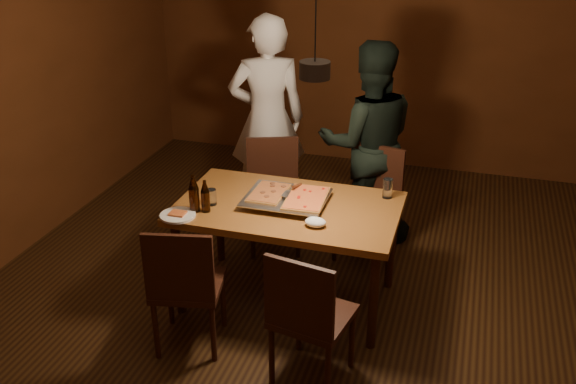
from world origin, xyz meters
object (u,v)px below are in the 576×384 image
(beer_bottle_b, at_px, (205,196))
(plate_slice, at_px, (178,215))
(dining_table, at_px, (288,215))
(chair_far_right, at_px, (372,192))
(pizza_tray, at_px, (286,200))
(pendant_lamp, at_px, (315,68))
(chair_far_left, at_px, (273,184))
(chair_near_left, at_px, (184,278))
(diner_white, at_px, (267,119))
(chair_near_right, at_px, (307,309))
(diner_dark, at_px, (368,143))
(beer_bottle_a, at_px, (194,193))

(beer_bottle_b, distance_m, plate_slice, 0.22)
(dining_table, bearing_deg, chair_far_right, 61.94)
(pizza_tray, xyz_separation_m, pendant_lamp, (0.25, -0.25, 0.99))
(chair_far_left, distance_m, beer_bottle_b, 1.06)
(chair_near_left, height_order, plate_slice, chair_near_left)
(chair_far_left, bearing_deg, chair_near_left, 65.56)
(diner_white, bearing_deg, chair_near_right, 90.62)
(dining_table, bearing_deg, chair_near_left, -121.14)
(diner_white, height_order, diner_dark, diner_white)
(chair_far_right, relative_size, pendant_lamp, 0.47)
(pizza_tray, distance_m, beer_bottle_a, 0.63)
(chair_far_left, relative_size, pizza_tray, 0.99)
(beer_bottle_a, relative_size, diner_white, 0.14)
(diner_dark, distance_m, pendant_lamp, 1.64)
(diner_dark, bearing_deg, chair_near_left, 48.64)
(chair_near_right, bearing_deg, pendant_lamp, 113.14)
(chair_near_left, relative_size, pendant_lamp, 0.45)
(chair_near_left, relative_size, plate_slice, 2.13)
(dining_table, relative_size, chair_near_left, 3.00)
(chair_far_right, height_order, diner_dark, diner_dark)
(dining_table, xyz_separation_m, diner_dark, (0.34, 1.12, 0.16))
(chair_far_left, xyz_separation_m, diner_white, (-0.21, 0.50, 0.36))
(chair_near_left, bearing_deg, chair_far_left, 74.39)
(chair_near_left, distance_m, diner_dark, 2.03)
(diner_dark, bearing_deg, chair_far_left, 9.02)
(beer_bottle_a, bearing_deg, diner_dark, 56.75)
(diner_white, relative_size, pendant_lamp, 1.64)
(chair_near_left, bearing_deg, pendant_lamp, 25.21)
(plate_slice, distance_m, diner_white, 1.63)
(beer_bottle_b, bearing_deg, beer_bottle_a, -164.51)
(chair_far_right, relative_size, pizza_tray, 0.93)
(chair_near_right, xyz_separation_m, beer_bottle_b, (-0.86, 0.58, 0.32))
(chair_far_left, relative_size, plate_slice, 2.31)
(beer_bottle_b, height_order, diner_dark, diner_dark)
(plate_slice, bearing_deg, beer_bottle_b, 39.56)
(dining_table, distance_m, chair_far_right, 0.95)
(pizza_tray, distance_m, diner_white, 1.35)
(pizza_tray, xyz_separation_m, diner_white, (-0.54, 1.23, 0.13))
(chair_near_left, xyz_separation_m, diner_dark, (0.78, 1.85, 0.30))
(pizza_tray, height_order, beer_bottle_a, beer_bottle_a)
(chair_far_right, bearing_deg, dining_table, 76.59)
(chair_far_right, xyz_separation_m, beer_bottle_a, (-1.01, -1.09, 0.34))
(dining_table, distance_m, chair_near_right, 0.91)
(plate_slice, height_order, diner_white, diner_white)
(dining_table, height_order, chair_near_left, chair_near_left)
(chair_far_right, distance_m, pizza_tray, 0.95)
(pendant_lamp, bearing_deg, chair_far_right, 78.42)
(pizza_tray, xyz_separation_m, beer_bottle_b, (-0.48, -0.27, 0.09))
(chair_far_right, height_order, beer_bottle_a, beer_bottle_a)
(chair_far_left, xyz_separation_m, pendant_lamp, (0.58, -0.98, 1.22))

